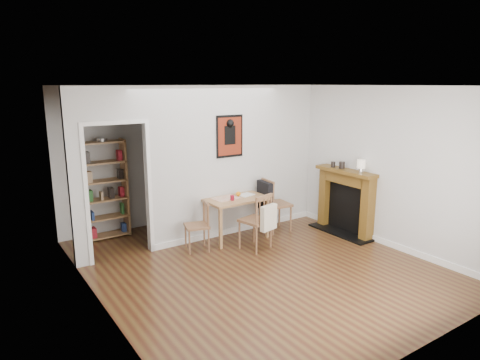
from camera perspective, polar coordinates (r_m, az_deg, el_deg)
ground at (r=6.49m, az=2.14°, el=-11.17°), size 5.20×5.20×0.00m
room_shell at (r=7.23m, az=-3.42°, el=2.13°), size 5.20×5.20×5.20m
dining_table at (r=7.31m, az=-0.61°, el=-3.03°), size 1.07×0.68×0.73m
chair_left at (r=6.89m, az=-5.79°, el=-6.18°), size 0.50×0.50×0.80m
chair_right at (r=7.74m, az=4.75°, el=-3.21°), size 0.60×0.54×0.98m
chair_front at (r=6.91m, az=2.14°, el=-5.45°), size 0.56×0.61×0.93m
bookshelf at (r=7.68m, az=-17.48°, el=-1.30°), size 0.72×0.29×1.70m
fireplace at (r=7.84m, az=13.94°, el=-2.50°), size 0.45×1.25×1.16m
red_glass at (r=7.12m, az=-1.04°, el=-2.38°), size 0.07×0.07×0.09m
orange_fruit at (r=7.37m, az=-0.22°, el=-1.86°), size 0.08×0.08×0.08m
placemat at (r=7.25m, az=-1.89°, el=-2.44°), size 0.46×0.36×0.00m
notebook at (r=7.44m, az=0.78°, el=-2.00°), size 0.31×0.25×0.01m
mantel_lamp at (r=7.45m, az=15.86°, el=1.97°), size 0.14×0.14×0.22m
ceramic_jar_a at (r=7.75m, az=13.44°, el=1.94°), size 0.10×0.10×0.12m
ceramic_jar_b at (r=7.84m, az=12.31°, el=2.05°), size 0.08×0.08×0.10m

